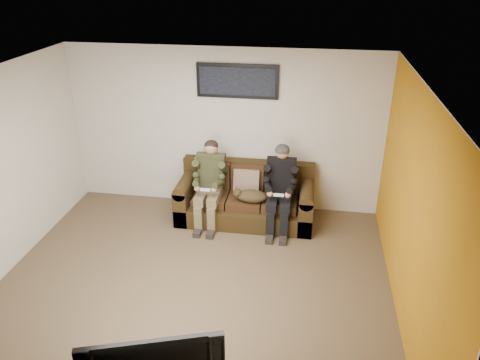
% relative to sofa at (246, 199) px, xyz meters
% --- Properties ---
extents(floor, '(5.00, 5.00, 0.00)m').
position_rel_sofa_xyz_m(floor, '(-0.41, -1.83, -0.33)').
color(floor, brown).
rests_on(floor, ground).
extents(ceiling, '(5.00, 5.00, 0.00)m').
position_rel_sofa_xyz_m(ceiling, '(-0.41, -1.83, 2.27)').
color(ceiling, silver).
rests_on(ceiling, ground).
extents(wall_back, '(5.00, 0.00, 5.00)m').
position_rel_sofa_xyz_m(wall_back, '(-0.41, 0.42, 0.97)').
color(wall_back, beige).
rests_on(wall_back, ground).
extents(wall_front, '(5.00, 0.00, 5.00)m').
position_rel_sofa_xyz_m(wall_front, '(-0.41, -4.08, 0.97)').
color(wall_front, beige).
rests_on(wall_front, ground).
extents(wall_right, '(0.00, 4.50, 4.50)m').
position_rel_sofa_xyz_m(wall_right, '(2.09, -1.83, 0.97)').
color(wall_right, beige).
rests_on(wall_right, ground).
extents(accent_wall_right, '(0.00, 4.50, 4.50)m').
position_rel_sofa_xyz_m(accent_wall_right, '(2.08, -1.83, 0.97)').
color(accent_wall_right, '#BD7D12').
rests_on(accent_wall_right, ground).
extents(sofa, '(2.11, 0.91, 0.86)m').
position_rel_sofa_xyz_m(sofa, '(0.00, 0.00, 0.00)').
color(sofa, '#34250F').
rests_on(sofa, ground).
extents(throw_pillow, '(0.40, 0.19, 0.40)m').
position_rel_sofa_xyz_m(throw_pillow, '(0.00, 0.04, 0.29)').
color(throw_pillow, '#826855').
rests_on(throw_pillow, sofa).
extents(throw_blanket, '(0.43, 0.21, 0.08)m').
position_rel_sofa_xyz_m(throw_blanket, '(-0.64, 0.26, 0.54)').
color(throw_blanket, '#BFB68D').
rests_on(throw_blanket, sofa).
extents(person_left, '(0.51, 0.87, 1.28)m').
position_rel_sofa_xyz_m(person_left, '(-0.54, -0.18, 0.39)').
color(person_left, brown).
rests_on(person_left, sofa).
extents(person_right, '(0.51, 0.86, 1.29)m').
position_rel_sofa_xyz_m(person_right, '(0.54, -0.18, 0.39)').
color(person_right, black).
rests_on(person_right, sofa).
extents(cat, '(0.66, 0.26, 0.24)m').
position_rel_sofa_xyz_m(cat, '(0.11, -0.27, 0.20)').
color(cat, '#4F3E1F').
rests_on(cat, sofa).
extents(framed_poster, '(1.25, 0.05, 0.52)m').
position_rel_sofa_xyz_m(framed_poster, '(-0.20, 0.39, 1.77)').
color(framed_poster, black).
rests_on(framed_poster, wall_back).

